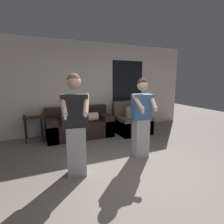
{
  "coord_description": "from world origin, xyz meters",
  "views": [
    {
      "loc": [
        -1.54,
        -2.08,
        1.61
      ],
      "look_at": [
        -0.29,
        0.78,
        1.02
      ],
      "focal_mm": 28.0,
      "sensor_mm": 36.0,
      "label": 1
    }
  ],
  "objects_px": {
    "person_left": "(76,125)",
    "couch": "(79,126)",
    "armchair": "(131,122)",
    "side_table": "(33,120)",
    "person_right": "(141,118)"
  },
  "relations": [
    {
      "from": "armchair",
      "to": "side_table",
      "type": "relative_size",
      "value": 1.16
    },
    {
      "from": "armchair",
      "to": "person_left",
      "type": "distance_m",
      "value": 2.76
    },
    {
      "from": "armchair",
      "to": "side_table",
      "type": "distance_m",
      "value": 2.77
    },
    {
      "from": "side_table",
      "to": "person_left",
      "type": "xyz_separation_m",
      "value": [
        0.67,
        -2.17,
        0.31
      ]
    },
    {
      "from": "person_right",
      "to": "couch",
      "type": "bearing_deg",
      "value": 115.48
    },
    {
      "from": "couch",
      "to": "person_right",
      "type": "relative_size",
      "value": 1.1
    },
    {
      "from": "couch",
      "to": "person_left",
      "type": "relative_size",
      "value": 1.05
    },
    {
      "from": "couch",
      "to": "armchair",
      "type": "xyz_separation_m",
      "value": [
        1.54,
        -0.25,
        -0.01
      ]
    },
    {
      "from": "armchair",
      "to": "couch",
      "type": "bearing_deg",
      "value": 170.78
    },
    {
      "from": "person_left",
      "to": "person_right",
      "type": "relative_size",
      "value": 1.05
    },
    {
      "from": "person_left",
      "to": "couch",
      "type": "bearing_deg",
      "value": 75.59
    },
    {
      "from": "couch",
      "to": "armchair",
      "type": "relative_size",
      "value": 1.9
    },
    {
      "from": "person_left",
      "to": "side_table",
      "type": "bearing_deg",
      "value": 107.19
    },
    {
      "from": "person_left",
      "to": "person_right",
      "type": "distance_m",
      "value": 1.39
    },
    {
      "from": "person_left",
      "to": "person_right",
      "type": "xyz_separation_m",
      "value": [
        1.38,
        0.18,
        -0.04
      ]
    }
  ]
}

